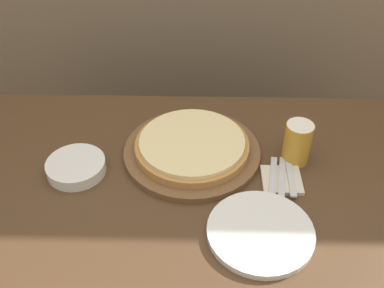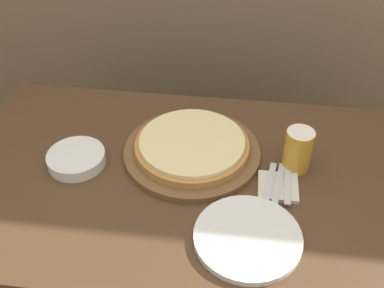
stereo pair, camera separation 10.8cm
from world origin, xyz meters
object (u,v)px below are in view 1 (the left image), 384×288
(dinner_knife, at_px, (282,178))
(spoon, at_px, (291,178))
(side_bowl, at_px, (76,167))
(fork, at_px, (273,178))
(pizza_on_board, at_px, (192,148))
(beer_glass, at_px, (298,141))
(dinner_plate, at_px, (260,232))

(dinner_knife, distance_m, spoon, 0.03)
(side_bowl, height_order, fork, side_bowl)
(pizza_on_board, xyz_separation_m, spoon, (0.28, -0.11, -0.01))
(beer_glass, height_order, fork, beer_glass)
(pizza_on_board, distance_m, beer_glass, 0.31)
(side_bowl, bearing_deg, dinner_knife, -2.76)
(pizza_on_board, relative_size, dinner_plate, 1.52)
(dinner_plate, height_order, fork, dinner_plate)
(dinner_knife, xyz_separation_m, spoon, (0.03, -0.00, 0.00))
(side_bowl, bearing_deg, fork, -2.89)
(spoon, bearing_deg, pizza_on_board, 158.23)
(pizza_on_board, bearing_deg, side_bowl, -165.84)
(dinner_knife, bearing_deg, fork, 180.00)
(dinner_plate, bearing_deg, fork, 74.49)
(beer_glass, distance_m, spoon, 0.11)
(dinner_plate, height_order, spoon, dinner_plate)
(dinner_plate, height_order, side_bowl, side_bowl)
(side_bowl, xyz_separation_m, dinner_knife, (0.58, -0.03, -0.00))
(side_bowl, distance_m, fork, 0.56)
(beer_glass, height_order, side_bowl, beer_glass)
(side_bowl, bearing_deg, pizza_on_board, 14.16)
(pizza_on_board, bearing_deg, beer_glass, -3.30)
(dinner_knife, bearing_deg, dinner_plate, -112.27)
(beer_glass, distance_m, dinner_knife, 0.12)
(dinner_plate, distance_m, side_bowl, 0.55)
(dinner_plate, distance_m, spoon, 0.22)
(fork, bearing_deg, pizza_on_board, 154.06)
(pizza_on_board, xyz_separation_m, dinner_knife, (0.25, -0.11, -0.01))
(beer_glass, bearing_deg, dinner_knife, -118.01)
(dinner_plate, distance_m, fork, 0.20)
(pizza_on_board, height_order, dinner_knife, pizza_on_board)
(dinner_plate, bearing_deg, pizza_on_board, 120.42)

